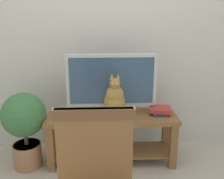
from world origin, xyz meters
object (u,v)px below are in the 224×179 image
at_px(tv, 112,83).
at_px(book_stack, 160,110).
at_px(cat, 115,99).
at_px(tv_stand, 112,130).
at_px(potted_plant, 25,123).
at_px(media_box, 115,115).

relative_size(tv, book_stack, 3.74).
xyz_separation_m(tv, cat, (0.03, -0.13, -0.12)).
distance_m(tv_stand, cat, 0.37).
bearing_deg(potted_plant, tv_stand, 4.01).
bearing_deg(tv_stand, potted_plant, -175.99).
height_order(tv, potted_plant, tv).
height_order(cat, potted_plant, cat).
distance_m(tv_stand, media_box, 0.20).
distance_m(tv_stand, potted_plant, 0.86).
distance_m(cat, potted_plant, 0.91).
bearing_deg(potted_plant, tv, 7.94).
xyz_separation_m(media_box, cat, (0.00, -0.01, 0.17)).
xyz_separation_m(tv, media_box, (0.02, -0.12, -0.29)).
relative_size(tv, potted_plant, 1.15).
bearing_deg(cat, media_box, 95.37).
bearing_deg(book_stack, potted_plant, -176.77).
bearing_deg(tv_stand, media_box, -67.48).
bearing_deg(cat, tv, 101.02).
bearing_deg(book_stack, media_box, -170.87).
bearing_deg(potted_plant, media_box, 0.06).
xyz_separation_m(cat, book_stack, (0.46, 0.09, -0.16)).
relative_size(tv_stand, tv, 1.46).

